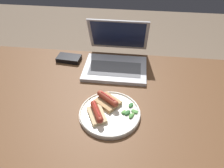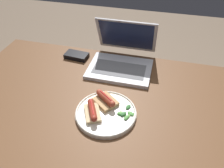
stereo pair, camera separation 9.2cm
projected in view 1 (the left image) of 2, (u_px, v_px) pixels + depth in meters
desk at (121, 115)px, 0.96m from camera, size 1.49×0.79×0.77m
laptop at (116, 59)px, 1.11m from camera, size 0.31×0.31×0.22m
plate at (110, 113)px, 0.87m from camera, size 0.24×0.24×0.02m
sausage_toast_left at (97, 113)px, 0.84m from camera, size 0.09×0.11×0.04m
sausage_toast_middle at (108, 100)px, 0.89m from camera, size 0.12×0.12×0.04m
salad_pile at (130, 112)px, 0.86m from camera, size 0.07×0.09×0.01m
external_drive at (69, 58)px, 1.16m from camera, size 0.13×0.08×0.02m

